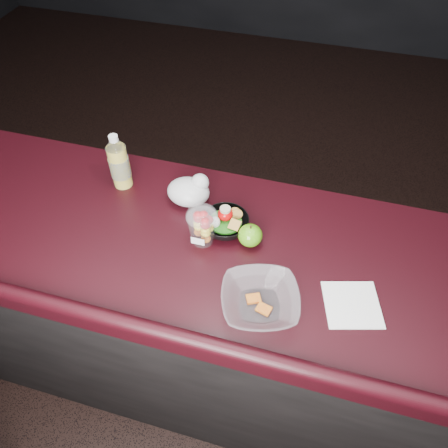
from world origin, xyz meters
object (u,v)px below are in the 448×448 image
(green_apple, at_px, (250,235))
(lemonade_bottle, at_px, (119,165))
(fruit_cup, at_px, (202,225))
(snack_bowl, at_px, (225,223))
(takeout_bowl, at_px, (260,300))

(green_apple, bearing_deg, lemonade_bottle, 163.91)
(fruit_cup, xyz_separation_m, snack_bowl, (0.06, 0.07, -0.04))
(green_apple, relative_size, takeout_bowl, 0.30)
(lemonade_bottle, height_order, fruit_cup, lemonade_bottle)
(takeout_bowl, bearing_deg, lemonade_bottle, 148.12)
(green_apple, height_order, takeout_bowl, green_apple)
(takeout_bowl, bearing_deg, fruit_cup, 140.36)
(lemonade_bottle, relative_size, snack_bowl, 1.24)
(fruit_cup, bearing_deg, takeout_bowl, -39.64)
(fruit_cup, xyz_separation_m, green_apple, (0.15, 0.03, -0.04))
(lemonade_bottle, distance_m, snack_bowl, 0.44)
(snack_bowl, bearing_deg, green_apple, -21.57)
(fruit_cup, distance_m, takeout_bowl, 0.31)
(fruit_cup, relative_size, takeout_bowl, 0.51)
(green_apple, xyz_separation_m, takeout_bowl, (0.08, -0.22, -0.01))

